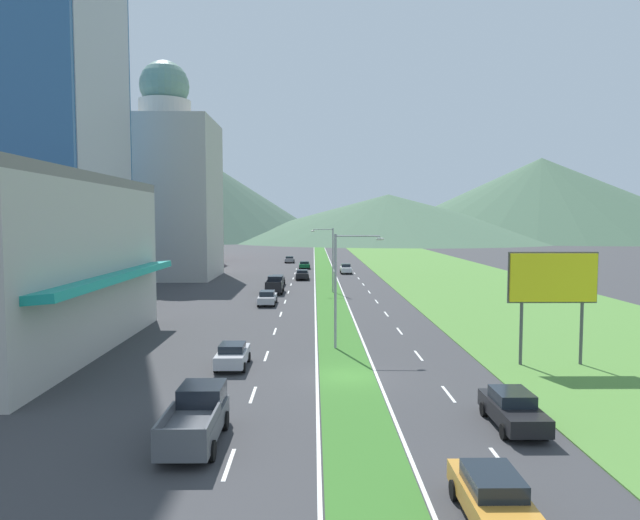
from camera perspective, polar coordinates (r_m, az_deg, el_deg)
name	(u,v)px	position (r m, az deg, el deg)	size (l,w,h in m)	color
ground_plane	(347,377)	(33.38, 2.76, -11.72)	(600.00, 600.00, 0.00)	#38383A
grass_median	(325,275)	(92.53, 0.54, -1.56)	(3.20, 240.00, 0.06)	#387028
grass_verge_right	(451,275)	(95.22, 13.03, -1.50)	(24.00, 240.00, 0.06)	#518438
lane_dash_left_1	(229,464)	(22.59, -9.17, -19.67)	(0.16, 2.80, 0.01)	silver
lane_dash_left_2	(253,395)	(30.38, -6.78, -13.34)	(0.16, 2.80, 0.01)	silver
lane_dash_left_3	(266,356)	(38.43, -5.43, -9.61)	(0.16, 2.80, 0.01)	silver
lane_dash_left_4	(275,331)	(46.59, -4.57, -7.18)	(0.16, 2.80, 0.01)	silver
lane_dash_left_5	(281,314)	(54.82, -3.98, -5.48)	(0.16, 2.80, 0.01)	silver
lane_dash_left_6	(285,302)	(63.09, -3.54, -4.22)	(0.16, 2.80, 0.01)	silver
lane_dash_left_7	(288,292)	(71.39, -3.20, -3.25)	(0.16, 2.80, 0.01)	silver
lane_dash_left_8	(291,285)	(79.70, -2.94, -2.49)	(0.16, 2.80, 0.01)	silver
lane_dash_left_9	(293,278)	(88.03, -2.72, -1.87)	(0.16, 2.80, 0.01)	silver
lane_dash_left_10	(295,273)	(96.37, -2.55, -1.35)	(0.16, 2.80, 0.01)	silver
lane_dash_left_11	(296,269)	(104.71, -2.40, -0.92)	(0.16, 2.80, 0.01)	silver
lane_dash_right_1	(502,463)	(23.45, 17.88, -18.89)	(0.16, 2.80, 0.01)	silver
lane_dash_right_2	(448,394)	(31.03, 12.83, -13.04)	(0.16, 2.80, 0.01)	silver
lane_dash_right_3	(419,356)	(38.94, 9.91, -9.47)	(0.16, 2.80, 0.01)	silver
lane_dash_right_4	(400,331)	(47.02, 8.02, -7.11)	(0.16, 2.80, 0.01)	silver
lane_dash_right_5	(386,314)	(55.18, 6.70, -5.43)	(0.16, 2.80, 0.01)	silver
lane_dash_right_6	(377,302)	(63.41, 5.73, -4.19)	(0.16, 2.80, 0.01)	silver
lane_dash_right_7	(369,292)	(71.67, 4.98, -3.23)	(0.16, 2.80, 0.01)	silver
lane_dash_right_8	(363,284)	(79.95, 4.39, -2.47)	(0.16, 2.80, 0.01)	silver
lane_dash_right_9	(359,278)	(88.26, 3.91, -1.86)	(0.16, 2.80, 0.01)	silver
lane_dash_right_10	(355,273)	(96.58, 3.51, -1.34)	(0.16, 2.80, 0.01)	silver
lane_dash_right_11	(351,269)	(104.90, 3.18, -0.91)	(0.16, 2.80, 0.01)	silver
edge_line_median_left	(315,276)	(92.51, -0.55, -1.57)	(0.16, 240.00, 0.01)	silver
edge_line_median_right	(336,275)	(92.58, 1.62, -1.57)	(0.16, 240.00, 0.01)	silver
domed_building	(166,189)	(92.24, -15.23, 6.88)	(15.28, 15.28, 33.58)	#B7B2A8
midrise_colored	(178,199)	(128.98, -14.14, 5.94)	(12.54, 12.54, 27.20)	#D83847
hill_far_left	(185,193)	(277.94, -13.45, 6.56)	(137.55, 137.55, 43.54)	#3D5647
hill_far_center	(388,217)	(258.54, 6.90, 4.30)	(155.19, 155.19, 20.67)	#47664C
hill_far_right	(541,198)	(301.59, 21.36, 5.82)	(172.17, 172.17, 39.66)	#47664C
street_lamp_near	(342,281)	(39.56, 2.22, -2.17)	(3.47, 0.35, 8.11)	#99999E
street_lamp_mid	(330,255)	(70.31, 1.04, 0.49)	(2.85, 0.31, 8.07)	#99999E
billboard_roadside	(553,282)	(37.82, 22.45, -2.04)	(5.60, 0.28, 7.12)	#4C4C51
car_0	(267,298)	(60.92, -5.33, -3.80)	(1.91, 4.77, 1.52)	#B2B2B7
car_1	(494,498)	(19.06, 17.16, -21.97)	(1.90, 4.69, 1.50)	#C6842D
car_2	(513,409)	(26.97, 18.87, -14.03)	(1.94, 4.51, 1.58)	black
car_3	(290,259)	(120.39, -3.08, 0.07)	(1.98, 4.14, 1.39)	slate
car_4	(305,265)	(105.60, -1.57, -0.48)	(2.04, 4.37, 1.40)	#0C5128
car_5	(233,355)	(35.67, -8.80, -9.44)	(1.87, 4.13, 1.51)	#B2B2B7
car_6	(278,280)	(78.73, -4.27, -2.03)	(1.90, 4.11, 1.46)	black
car_7	(302,274)	(86.35, -1.79, -1.47)	(2.00, 4.37, 1.49)	black
car_8	(346,269)	(96.23, 2.62, -0.87)	(1.89, 4.53, 1.63)	silver
pickup_truck_0	(196,418)	(24.55, -12.35, -15.28)	(2.18, 5.40, 2.00)	#515459
pickup_truck_1	(275,285)	(70.74, -4.58, -2.53)	(2.18, 5.40, 2.00)	black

